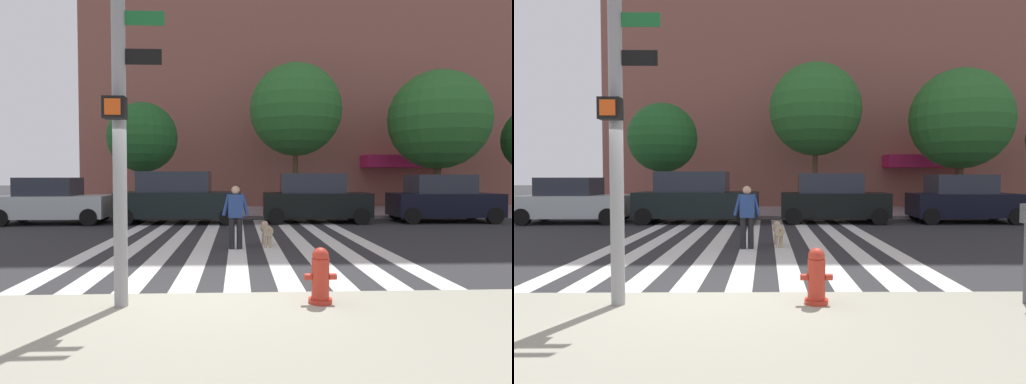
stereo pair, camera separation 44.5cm
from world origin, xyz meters
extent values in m
plane|color=#2B2B2D|center=(0.00, 6.09, 0.00)|extent=(160.00, 160.00, 0.00)
cube|color=#999784|center=(0.00, -2.50, 0.07)|extent=(60.00, 5.00, 0.15)
cube|color=gray|center=(0.00, 15.19, 0.07)|extent=(80.00, 6.00, 0.15)
cube|color=silver|center=(-3.09, 6.09, 0.00)|extent=(0.45, 11.59, 0.01)
cube|color=silver|center=(-2.19, 6.09, 0.00)|extent=(0.45, 11.59, 0.01)
cube|color=silver|center=(-1.29, 6.09, 0.00)|extent=(0.45, 11.59, 0.01)
cube|color=silver|center=(-0.39, 6.09, 0.00)|extent=(0.45, 11.59, 0.01)
cube|color=silver|center=(0.51, 6.09, 0.00)|extent=(0.45, 11.59, 0.01)
cube|color=silver|center=(1.41, 6.09, 0.00)|extent=(0.45, 11.59, 0.01)
cube|color=silver|center=(2.31, 6.09, 0.00)|extent=(0.45, 11.59, 0.01)
cube|color=silver|center=(3.21, 6.09, 0.00)|extent=(0.45, 11.59, 0.01)
cube|color=silver|center=(4.11, 6.09, 0.00)|extent=(0.45, 11.59, 0.01)
cube|color=#B41B50|center=(10.07, 17.59, 2.75)|extent=(4.76, 1.60, 0.70)
cylinder|color=gray|center=(-1.04, -0.59, 3.05)|extent=(0.18, 0.18, 5.80)
cube|color=black|center=(-1.04, -0.79, 2.75)|extent=(0.28, 0.18, 0.28)
cube|color=#E54C14|center=(-1.04, -0.89, 2.75)|extent=(0.20, 0.01, 0.20)
cube|color=#19662D|center=(-0.74, -0.59, 3.95)|extent=(0.60, 0.03, 0.18)
cube|color=black|center=(-0.76, -0.59, 3.45)|extent=(0.56, 0.03, 0.20)
cylinder|color=#B72E1F|center=(1.64, -0.56, 0.18)|extent=(0.32, 0.32, 0.06)
cylinder|color=#B72E1F|center=(1.64, -0.56, 0.48)|extent=(0.24, 0.24, 0.55)
sphere|color=#B72E1F|center=(1.64, -0.56, 0.80)|extent=(0.23, 0.23, 0.23)
cylinder|color=#B72E1F|center=(1.47, -0.56, 0.51)|extent=(0.10, 0.09, 0.09)
cylinder|color=#B72E1F|center=(1.81, -0.56, 0.51)|extent=(0.10, 0.09, 0.09)
cylinder|color=#515456|center=(4.49, -0.58, 0.70)|extent=(0.06, 0.06, 1.10)
cube|color=#B0BCBD|center=(-6.80, 10.86, 0.69)|extent=(4.26, 2.03, 0.88)
cube|color=#232833|center=(-6.97, 10.86, 1.48)|extent=(2.21, 1.74, 0.72)
cylinder|color=black|center=(-5.20, 11.78, 0.33)|extent=(0.67, 0.24, 0.66)
cylinder|color=black|center=(-5.15, 10.04, 0.33)|extent=(0.67, 0.24, 0.66)
cylinder|color=black|center=(-8.45, 11.69, 0.33)|extent=(0.67, 0.24, 0.66)
cylinder|color=black|center=(-8.40, 9.94, 0.33)|extent=(0.67, 0.24, 0.66)
cube|color=black|center=(-1.81, 10.86, 0.75)|extent=(4.92, 1.98, 1.01)
cube|color=#232833|center=(-2.00, 10.87, 1.67)|extent=(2.83, 1.72, 0.82)
cylinder|color=black|center=(0.17, 11.69, 0.33)|extent=(0.66, 0.23, 0.66)
cylinder|color=black|center=(0.14, 9.96, 0.33)|extent=(0.66, 0.23, 0.66)
cylinder|color=black|center=(-3.75, 11.76, 0.33)|extent=(0.66, 0.23, 0.66)
cylinder|color=black|center=(-3.78, 10.03, 0.33)|extent=(0.66, 0.23, 0.66)
cube|color=black|center=(3.72, 10.86, 0.73)|extent=(4.36, 1.97, 0.97)
cube|color=#232833|center=(3.55, 10.87, 1.61)|extent=(2.59, 1.69, 0.79)
cylinder|color=black|center=(5.42, 11.63, 0.33)|extent=(0.67, 0.24, 0.66)
cylinder|color=black|center=(5.36, 9.97, 0.33)|extent=(0.67, 0.24, 0.66)
cylinder|color=black|center=(2.09, 11.75, 0.33)|extent=(0.67, 0.24, 0.66)
cylinder|color=black|center=(2.03, 10.10, 0.33)|extent=(0.67, 0.24, 0.66)
cube|color=black|center=(9.06, 10.86, 0.72)|extent=(4.30, 2.04, 0.94)
cube|color=#232833|center=(8.89, 10.87, 1.57)|extent=(2.43, 1.76, 0.77)
cylinder|color=black|center=(10.72, 11.70, 0.33)|extent=(0.67, 0.24, 0.66)
cylinder|color=black|center=(10.67, 9.93, 0.33)|extent=(0.67, 0.24, 0.66)
cylinder|color=black|center=(7.44, 11.79, 0.33)|extent=(0.67, 0.24, 0.66)
cylinder|color=black|center=(7.39, 10.02, 0.33)|extent=(0.67, 0.24, 0.66)
cylinder|color=#4C3823|center=(-3.92, 13.80, 1.49)|extent=(0.25, 0.25, 2.67)
sphere|color=#1E5623|center=(-3.92, 13.80, 3.72)|extent=(3.26, 3.26, 3.26)
cylinder|color=#4C3823|center=(3.35, 14.35, 2.03)|extent=(0.26, 0.26, 3.76)
sphere|color=#286628|center=(3.35, 14.35, 5.14)|extent=(4.50, 4.50, 4.50)
cylinder|color=#4C3823|center=(10.22, 13.85, 1.73)|extent=(0.36, 0.36, 3.17)
sphere|color=#286628|center=(10.22, 13.85, 4.62)|extent=(4.75, 4.75, 4.75)
cylinder|color=black|center=(0.36, 4.64, 0.41)|extent=(0.16, 0.16, 0.82)
cylinder|color=black|center=(0.56, 4.65, 0.41)|extent=(0.16, 0.16, 0.82)
cube|color=navy|center=(0.46, 4.65, 1.12)|extent=(0.40, 0.27, 0.60)
cylinder|color=navy|center=(0.22, 4.63, 1.15)|extent=(0.23, 0.11, 0.57)
cylinder|color=navy|center=(0.70, 4.66, 1.15)|extent=(0.23, 0.11, 0.57)
sphere|color=tan|center=(0.46, 4.65, 1.53)|extent=(0.24, 0.24, 0.22)
cylinder|color=tan|center=(1.30, 5.04, 0.45)|extent=(0.31, 0.68, 0.26)
sphere|color=tan|center=(1.26, 5.45, 0.55)|extent=(0.21, 0.21, 0.20)
cylinder|color=tan|center=(1.33, 4.61, 0.50)|extent=(0.05, 0.24, 0.16)
cylinder|color=tan|center=(1.21, 5.26, 0.16)|extent=(0.06, 0.06, 0.32)
cylinder|color=tan|center=(1.35, 5.27, 0.16)|extent=(0.06, 0.06, 0.32)
cylinder|color=tan|center=(1.24, 4.80, 0.16)|extent=(0.06, 0.06, 0.32)
cylinder|color=tan|center=(1.38, 4.81, 0.16)|extent=(0.06, 0.06, 0.32)
camera|label=1|loc=(0.51, -6.23, 1.88)|focal=29.58mm
camera|label=2|loc=(0.96, -6.24, 1.88)|focal=29.58mm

